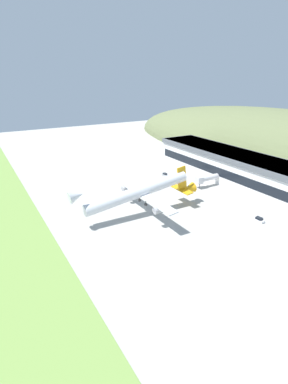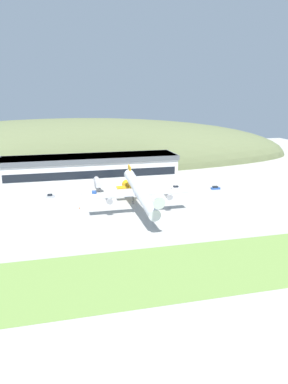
{
  "view_description": "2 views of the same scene",
  "coord_description": "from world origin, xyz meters",
  "px_view_note": "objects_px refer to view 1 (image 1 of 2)",
  "views": [
    {
      "loc": [
        91.63,
        -49.44,
        47.63
      ],
      "look_at": [
        6.38,
        0.21,
        8.87
      ],
      "focal_mm": 28.0,
      "sensor_mm": 36.0,
      "label": 1
    },
    {
      "loc": [
        -26.37,
        -132.06,
        45.01
      ],
      "look_at": [
        8.18,
        2.38,
        7.78
      ],
      "focal_mm": 35.0,
      "sensor_mm": 36.0,
      "label": 2
    }
  ],
  "objects_px": {
    "jetway_0": "(206,179)",
    "fuel_truck": "(178,184)",
    "cargo_airplane": "(140,192)",
    "traffic_cone_0": "(142,189)",
    "terminal_building": "(231,164)",
    "service_car_1": "(259,220)",
    "service_car_0": "(165,175)"
  },
  "relations": [
    {
      "from": "service_car_1",
      "to": "jetway_0",
      "type": "bearing_deg",
      "value": 168.74
    },
    {
      "from": "service_car_0",
      "to": "fuel_truck",
      "type": "distance_m",
      "value": 17.1
    },
    {
      "from": "jetway_0",
      "to": "fuel_truck",
      "type": "height_order",
      "value": "jetway_0"
    },
    {
      "from": "jetway_0",
      "to": "traffic_cone_0",
      "type": "height_order",
      "value": "jetway_0"
    },
    {
      "from": "terminal_building",
      "to": "jetway_0",
      "type": "distance_m",
      "value": 17.22
    },
    {
      "from": "terminal_building",
      "to": "traffic_cone_0",
      "type": "xyz_separation_m",
      "value": [
        -9.73,
        -43.69,
        -7.53
      ]
    },
    {
      "from": "service_car_0",
      "to": "service_car_1",
      "type": "distance_m",
      "value": 58.2
    },
    {
      "from": "terminal_building",
      "to": "jetway_0",
      "type": "relative_size",
      "value": 7.16
    },
    {
      "from": "fuel_truck",
      "to": "traffic_cone_0",
      "type": "distance_m",
      "value": 16.64
    },
    {
      "from": "service_car_1",
      "to": "traffic_cone_0",
      "type": "xyz_separation_m",
      "value": [
        -47.16,
        -19.8,
        -0.42
      ]
    },
    {
      "from": "cargo_airplane",
      "to": "traffic_cone_0",
      "type": "distance_m",
      "value": 26.45
    },
    {
      "from": "jetway_0",
      "to": "service_car_1",
      "type": "xyz_separation_m",
      "value": [
        36.0,
        -7.17,
        -3.29
      ]
    },
    {
      "from": "service_car_0",
      "to": "traffic_cone_0",
      "type": "relative_size",
      "value": 6.68
    },
    {
      "from": "terminal_building",
      "to": "service_car_0",
      "type": "xyz_separation_m",
      "value": [
        -20.77,
        -23.78,
        -7.2
      ]
    },
    {
      "from": "terminal_building",
      "to": "jetway_0",
      "type": "height_order",
      "value": "terminal_building"
    },
    {
      "from": "jetway_0",
      "to": "traffic_cone_0",
      "type": "distance_m",
      "value": 29.42
    },
    {
      "from": "jetway_0",
      "to": "service_car_0",
      "type": "height_order",
      "value": "jetway_0"
    },
    {
      "from": "cargo_airplane",
      "to": "traffic_cone_0",
      "type": "height_order",
      "value": "cargo_airplane"
    },
    {
      "from": "cargo_airplane",
      "to": "fuel_truck",
      "type": "bearing_deg",
      "value": 119.38
    },
    {
      "from": "cargo_airplane",
      "to": "service_car_0",
      "type": "relative_size",
      "value": 12.96
    },
    {
      "from": "service_car_1",
      "to": "traffic_cone_0",
      "type": "relative_size",
      "value": 7.2
    },
    {
      "from": "cargo_airplane",
      "to": "traffic_cone_0",
      "type": "xyz_separation_m",
      "value": [
        -21.54,
        12.81,
        -8.46
      ]
    },
    {
      "from": "terminal_building",
      "to": "fuel_truck",
      "type": "bearing_deg",
      "value": -98.57
    },
    {
      "from": "service_car_1",
      "to": "fuel_truck",
      "type": "height_order",
      "value": "fuel_truck"
    },
    {
      "from": "jetway_0",
      "to": "service_car_1",
      "type": "relative_size",
      "value": 2.95
    },
    {
      "from": "cargo_airplane",
      "to": "service_car_1",
      "type": "distance_m",
      "value": 42.24
    },
    {
      "from": "terminal_building",
      "to": "service_car_0",
      "type": "height_order",
      "value": "terminal_building"
    },
    {
      "from": "jetway_0",
      "to": "service_car_1",
      "type": "distance_m",
      "value": 36.85
    },
    {
      "from": "jetway_0",
      "to": "traffic_cone_0",
      "type": "xyz_separation_m",
      "value": [
        -11.17,
        -26.96,
        -3.71
      ]
    },
    {
      "from": "terminal_building",
      "to": "fuel_truck",
      "type": "distance_m",
      "value": 29.05
    },
    {
      "from": "cargo_airplane",
      "to": "terminal_building",
      "type": "bearing_deg",
      "value": 101.8
    },
    {
      "from": "jetway_0",
      "to": "service_car_1",
      "type": "bearing_deg",
      "value": -11.26
    }
  ]
}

